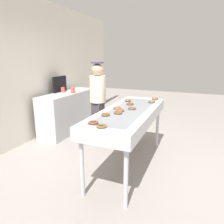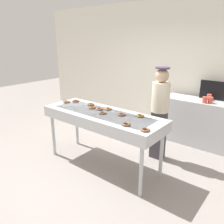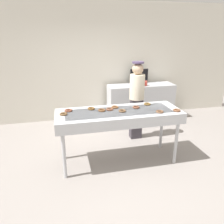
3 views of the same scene
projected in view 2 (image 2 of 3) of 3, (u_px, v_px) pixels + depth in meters
ground_plane at (103, 164)px, 3.98m from camera, size 16.00×16.00×0.00m
back_wall at (168, 67)px, 5.26m from camera, size 8.00×0.12×2.95m
fryer_conveyor at (102, 118)px, 3.71m from camera, size 2.12×0.75×0.96m
chocolate_donut_0 at (122, 114)px, 3.55m from camera, size 0.17×0.17×0.03m
chocolate_donut_1 at (145, 130)px, 2.95m from camera, size 0.17×0.17×0.03m
chocolate_donut_2 at (76, 101)px, 4.32m from camera, size 0.17×0.17×0.03m
chocolate_donut_3 at (108, 109)px, 3.83m from camera, size 0.14×0.14×0.03m
chocolate_donut_4 at (126, 124)px, 3.14m from camera, size 0.18×0.18×0.03m
chocolate_donut_5 at (66, 102)px, 4.25m from camera, size 0.18×0.18×0.03m
chocolate_donut_6 at (140, 116)px, 3.49m from camera, size 0.18×0.18×0.03m
chocolate_donut_7 at (92, 108)px, 3.90m from camera, size 0.14×0.14×0.03m
chocolate_donut_8 at (99, 109)px, 3.83m from camera, size 0.14×0.14×0.03m
chocolate_donut_9 at (103, 113)px, 3.63m from camera, size 0.14×0.14×0.03m
chocolate_donut_10 at (91, 104)px, 4.09m from camera, size 0.16×0.16×0.03m
worker_baker at (160, 109)px, 3.95m from camera, size 0.31×0.31×1.67m
prep_counter at (205, 124)px, 4.58m from camera, size 1.74×0.52×0.94m
paper_cup_0 at (209, 97)px, 4.51m from camera, size 0.09×0.09×0.12m
paper_cup_1 at (210, 100)px, 4.29m from camera, size 0.09×0.09×0.12m
paper_cup_2 at (205, 100)px, 4.31m from camera, size 0.09×0.09×0.12m
menu_display at (212, 90)px, 4.53m from camera, size 0.48×0.04×0.37m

